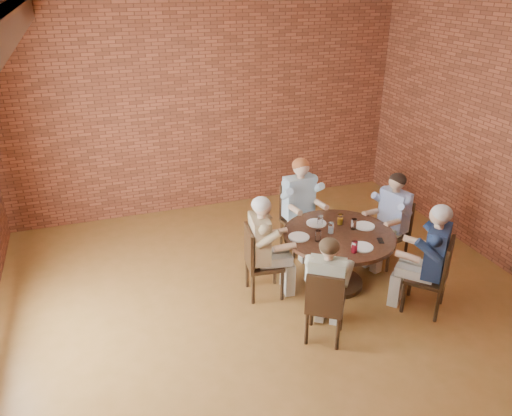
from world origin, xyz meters
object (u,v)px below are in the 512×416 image
object	(u,v)px
chair_a	(393,228)
diner_d	(327,289)
dining_table	(338,249)
diner_c	(265,247)
smartphone	(380,241)
chair_c	(258,259)
chair_d	(325,304)
diner_b	(301,206)
chair_b	(297,215)
diner_a	(390,220)
diner_e	(429,259)
chair_e	(435,273)

from	to	relation	value
chair_a	diner_d	size ratio (longest dim) A/B	0.73
dining_table	diner_c	size ratio (longest dim) A/B	1.05
diner_c	smartphone	bearing A→B (deg)	-101.56
chair_a	diner_d	distance (m)	2.00
chair_c	diner_d	distance (m)	1.11
chair_a	chair_d	xyz separation A→B (m)	(-1.66, -1.24, -0.01)
dining_table	smartphone	bearing A→B (deg)	-40.87
diner_b	chair_b	bearing A→B (deg)	90.00
dining_table	chair_a	world-z (taller)	chair_a
chair_b	smartphone	world-z (taller)	chair_b
diner_b	diner_c	distance (m)	1.24
chair_a	diner_b	distance (m)	1.31
smartphone	chair_d	bearing A→B (deg)	-130.60
diner_a	chair_c	world-z (taller)	diner_a
diner_e	chair_b	bearing A→B (deg)	-109.32
chair_c	smartphone	world-z (taller)	chair_c
diner_b	chair_e	size ratio (longest dim) A/B	1.45
diner_c	chair_d	distance (m)	1.12
dining_table	chair_a	xyz separation A→B (m)	(1.01, 0.29, -0.02)
dining_table	diner_a	bearing A→B (deg)	16.09
chair_d	smartphone	bearing A→B (deg)	-114.65
chair_d	diner_d	bearing A→B (deg)	-90.00
chair_e	diner_e	size ratio (longest dim) A/B	0.70
chair_a	chair_b	size ratio (longest dim) A/B	0.96
diner_c	chair_d	size ratio (longest dim) A/B	1.48
chair_e	smartphone	world-z (taller)	chair_e
diner_a	diner_d	distance (m)	1.92
diner_c	smartphone	world-z (taller)	diner_c
diner_b	diner_a	bearing A→B (deg)	-40.58
diner_b	diner_c	bearing A→B (deg)	-139.21
diner_a	diner_e	size ratio (longest dim) A/B	0.96
chair_d	diner_e	bearing A→B (deg)	-139.32
diner_b	diner_e	distance (m)	1.98
diner_b	diner_d	bearing A→B (deg)	-110.27
diner_e	diner_a	bearing A→B (deg)	-142.51
diner_b	diner_d	xyz separation A→B (m)	(-0.53, -1.89, -0.06)
chair_c	chair_d	world-z (taller)	chair_c
diner_d	smartphone	bearing A→B (deg)	-116.26
diner_b	diner_c	xyz separation A→B (m)	(-0.87, -0.88, -0.03)
diner_a	chair_c	xyz separation A→B (m)	(-1.96, -0.14, -0.15)
chair_c	diner_d	size ratio (longest dim) A/B	0.74
diner_a	chair_d	size ratio (longest dim) A/B	1.46
diner_b	diner_c	world-z (taller)	diner_b
dining_table	chair_c	world-z (taller)	chair_c
chair_c	chair_d	size ratio (longest dim) A/B	1.04
diner_a	diner_e	distance (m)	1.08
chair_e	chair_c	bearing A→B (deg)	-71.54
diner_a	diner_b	distance (m)	1.24
chair_b	diner_e	world-z (taller)	diner_e
diner_e	smartphone	size ratio (longest dim) A/B	10.36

